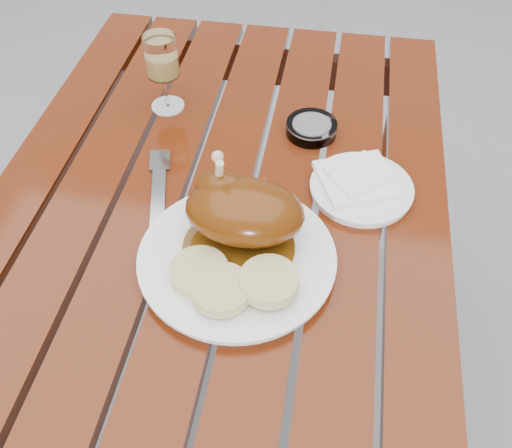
{
  "coord_description": "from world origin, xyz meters",
  "views": [
    {
      "loc": [
        0.19,
        -0.68,
        1.46
      ],
      "look_at": [
        0.08,
        -0.08,
        0.78
      ],
      "focal_mm": 40.0,
      "sensor_mm": 36.0,
      "label": 1
    }
  ],
  "objects_px": {
    "side_plate": "(361,189)",
    "ashtray": "(311,128)",
    "table": "(225,315)",
    "wine_glass": "(164,73)",
    "dinner_plate": "(237,259)"
  },
  "relations": [
    {
      "from": "wine_glass",
      "to": "side_plate",
      "type": "xyz_separation_m",
      "value": [
        0.4,
        -0.19,
        -0.07
      ]
    },
    {
      "from": "side_plate",
      "to": "ashtray",
      "type": "xyz_separation_m",
      "value": [
        -0.1,
        0.15,
        0.01
      ]
    },
    {
      "from": "table",
      "to": "side_plate",
      "type": "xyz_separation_m",
      "value": [
        0.25,
        0.06,
        0.38
      ]
    },
    {
      "from": "side_plate",
      "to": "wine_glass",
      "type": "bearing_deg",
      "value": 155.28
    },
    {
      "from": "table",
      "to": "ashtray",
      "type": "xyz_separation_m",
      "value": [
        0.15,
        0.2,
        0.39
      ]
    },
    {
      "from": "table",
      "to": "dinner_plate",
      "type": "height_order",
      "value": "dinner_plate"
    },
    {
      "from": "table",
      "to": "dinner_plate",
      "type": "bearing_deg",
      "value": -65.19
    },
    {
      "from": "side_plate",
      "to": "ashtray",
      "type": "height_order",
      "value": "ashtray"
    },
    {
      "from": "table",
      "to": "dinner_plate",
      "type": "distance_m",
      "value": 0.41
    },
    {
      "from": "table",
      "to": "side_plate",
      "type": "distance_m",
      "value": 0.46
    },
    {
      "from": "table",
      "to": "side_plate",
      "type": "bearing_deg",
      "value": 12.69
    },
    {
      "from": "dinner_plate",
      "to": "wine_glass",
      "type": "bearing_deg",
      "value": 119.87
    },
    {
      "from": "wine_glass",
      "to": "ashtray",
      "type": "distance_m",
      "value": 0.31
    },
    {
      "from": "dinner_plate",
      "to": "ashtray",
      "type": "xyz_separation_m",
      "value": [
        0.08,
        0.34,
        0.0
      ]
    },
    {
      "from": "table",
      "to": "side_plate",
      "type": "relative_size",
      "value": 6.6
    }
  ]
}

